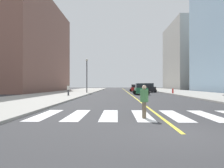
{
  "coord_description": "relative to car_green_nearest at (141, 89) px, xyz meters",
  "views": [
    {
      "loc": [
        -2.26,
        -6.52,
        1.7
      ],
      "look_at": [
        -3.35,
        30.84,
        1.84
      ],
      "focal_mm": 30.3,
      "sensor_mm": 36.0,
      "label": 1
    }
  ],
  "objects": [
    {
      "name": "car_red_second",
      "position": [
        0.22,
        14.65,
        -0.09
      ],
      "size": [
        2.55,
        3.99,
        1.76
      ],
      "rotation": [
        0.0,
        0.0,
        3.1
      ],
      "color": "red",
      "rests_on": "ground"
    },
    {
      "name": "crosswalk_paint",
      "position": [
        -1.78,
        -22.45,
        -0.9
      ],
      "size": [
        13.5,
        4.0,
        0.01
      ],
      "color": "silver",
      "rests_on": "ground"
    },
    {
      "name": "sidewalk_kerb_east",
      "position": [
        10.42,
        -6.45,
        -0.83
      ],
      "size": [
        10.0,
        120.0,
        0.15
      ],
      "primitive_type": "cube",
      "color": "#9E9B93",
      "rests_on": "ground"
    },
    {
      "name": "car_green_nearest",
      "position": [
        0.0,
        0.0,
        0.0
      ],
      "size": [
        2.75,
        4.37,
        1.94
      ],
      "rotation": [
        0.0,
        0.0,
        3.12
      ],
      "color": "#236B42",
      "rests_on": "ground"
    },
    {
      "name": "pedestrian_crossing",
      "position": [
        -2.68,
        -23.33,
        0.02
      ],
      "size": [
        0.41,
        0.41,
        1.68
      ],
      "rotation": [
        0.0,
        0.0,
        1.31
      ],
      "color": "brown",
      "rests_on": "ground"
    },
    {
      "name": "low_rise_brick_west",
      "position": [
        -28.42,
        15.17,
        10.62
      ],
      "size": [
        16.0,
        32.0,
        23.06
      ],
      "primitive_type": "cube",
      "color": "brown",
      "rests_on": "ground"
    },
    {
      "name": "ground_plane",
      "position": [
        -1.78,
        -26.45,
        -0.91
      ],
      "size": [
        220.0,
        220.0,
        0.0
      ],
      "primitive_type": "plane",
      "color": "#333335"
    },
    {
      "name": "sidewalk_kerb_west",
      "position": [
        -13.98,
        -6.45,
        -0.83
      ],
      "size": [
        10.0,
        120.0,
        0.15
      ],
      "primitive_type": "cube",
      "color": "#9E9B93",
      "rests_on": "ground"
    },
    {
      "name": "fire_hydrant",
      "position": [
        5.95,
        1.39,
        -0.33
      ],
      "size": [
        0.26,
        0.26,
        0.89
      ],
      "color": "red",
      "rests_on": "sidewalk_kerb_east"
    },
    {
      "name": "car_black_third",
      "position": [
        3.14,
        10.29,
        0.05
      ],
      "size": [
        2.98,
        4.66,
        2.04
      ],
      "rotation": [
        0.0,
        0.0,
        3.19
      ],
      "color": "black",
      "rests_on": "ground"
    },
    {
      "name": "parking_garage_concrete",
      "position": [
        25.86,
        42.79,
        11.99
      ],
      "size": [
        18.0,
        24.0,
        25.79
      ],
      "primitive_type": "cube",
      "color": "#9E9B93",
      "rests_on": "ground"
    },
    {
      "name": "pedestrian_walking_west",
      "position": [
        -11.27,
        -5.41,
        0.14
      ],
      "size": [
        0.4,
        0.4,
        1.62
      ],
      "rotation": [
        0.0,
        0.0,
        5.24
      ],
      "color": "#38383D",
      "rests_on": "sidewalk_kerb_west"
    },
    {
      "name": "street_lamp",
      "position": [
        -10.11,
        4.25,
        3.23
      ],
      "size": [
        0.44,
        0.44,
        6.68
      ],
      "color": "#38383D",
      "rests_on": "sidewalk_kerb_west"
    },
    {
      "name": "lane_divider_paint",
      "position": [
        -1.78,
        13.55,
        -0.9
      ],
      "size": [
        0.16,
        80.0,
        0.01
      ],
      "primitive_type": "cube",
      "color": "yellow",
      "rests_on": "ground"
    }
  ]
}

